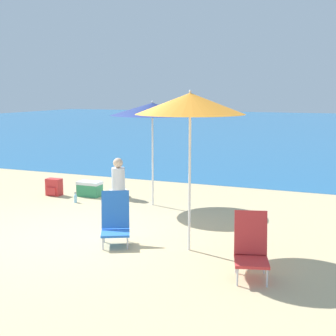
{
  "coord_description": "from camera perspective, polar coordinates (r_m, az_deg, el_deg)",
  "views": [
    {
      "loc": [
        4.13,
        -6.36,
        2.33
      ],
      "look_at": [
        1.1,
        1.03,
        1.0
      ],
      "focal_mm": 50.0,
      "sensor_mm": 36.0,
      "label": 1
    }
  ],
  "objects": [
    {
      "name": "person_seated_near",
      "position": [
        10.28,
        -6.08,
        -1.57
      ],
      "size": [
        0.49,
        0.48,
        0.88
      ],
      "rotation": [
        0.0,
        0.0,
        -0.91
      ],
      "color": "silver",
      "rests_on": "ground"
    },
    {
      "name": "beach_chair_blue",
      "position": [
        7.24,
        -6.43,
        -6.26
      ],
      "size": [
        0.62,
        0.67,
        0.79
      ],
      "rotation": [
        0.0,
        0.0,
        0.47
      ],
      "color": "silver",
      "rests_on": "ground"
    },
    {
      "name": "cooler_box",
      "position": [
        10.55,
        -9.53,
        -2.51
      ],
      "size": [
        0.53,
        0.31,
        0.33
      ],
      "color": "#338C59",
      "rests_on": "ground"
    },
    {
      "name": "beach_umbrella_orange",
      "position": [
        6.62,
        2.72,
        7.82
      ],
      "size": [
        1.56,
        1.56,
        2.34
      ],
      "color": "white",
      "rests_on": "ground"
    },
    {
      "name": "beach_umbrella_navy",
      "position": [
        9.38,
        -1.92,
        7.17
      ],
      "size": [
        1.69,
        1.69,
        2.13
      ],
      "color": "white",
      "rests_on": "ground"
    },
    {
      "name": "water_bottle",
      "position": [
        10.02,
        -11.22,
        -3.68
      ],
      "size": [
        0.07,
        0.07,
        0.22
      ],
      "color": "#8CCCEA",
      "rests_on": "ground"
    },
    {
      "name": "sea_water",
      "position": [
        31.32,
        14.69,
        4.88
      ],
      "size": [
        60.0,
        40.0,
        0.01
      ],
      "color": "#23669E",
      "rests_on": "ground"
    },
    {
      "name": "backpack_red",
      "position": [
        10.79,
        -13.73,
        -2.28
      ],
      "size": [
        0.34,
        0.23,
        0.38
      ],
      "color": "red",
      "rests_on": "ground"
    },
    {
      "name": "ground_plane",
      "position": [
        7.93,
        -10.33,
        -7.79
      ],
      "size": [
        60.0,
        60.0,
        0.0
      ],
      "primitive_type": "plane",
      "color": "#C6B284"
    },
    {
      "name": "beach_chair_red",
      "position": [
        6.04,
        10.08,
        -9.36
      ],
      "size": [
        0.55,
        0.64,
        0.82
      ],
      "rotation": [
        0.0,
        0.0,
        0.29
      ],
      "color": "silver",
      "rests_on": "ground"
    }
  ]
}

